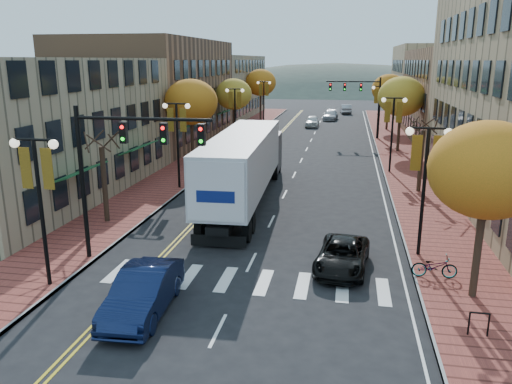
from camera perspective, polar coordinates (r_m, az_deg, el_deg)
The scene contains 32 objects.
ground at distance 19.27m, azimuth -2.83°, elevation -12.57°, with size 200.00×200.00×0.00m, color black.
sidewalk_left at distance 51.58m, azimuth -4.37°, elevation 5.00°, with size 4.00×85.00×0.15m, color brown.
sidewalk_right at distance 50.17m, azimuth 15.99°, elevation 4.19°, with size 4.00×85.00×0.15m, color brown.
building_left_near at distance 36.58m, azimuth -24.91°, elevation 6.63°, with size 12.00×22.00×9.00m, color #9E8966.
building_left_mid at distance 56.77m, azimuth -11.55°, elevation 11.17°, with size 12.00×24.00×11.00m, color brown.
building_left_far at distance 80.53m, azimuth -4.84°, elevation 11.88°, with size 12.00×26.00×9.50m, color #9E8966.
building_right_mid at distance 60.53m, azimuth 24.62°, elevation 9.88°, with size 15.00×24.00×10.00m, color brown.
building_right_far at distance 82.00m, azimuth 21.02°, elevation 11.55°, with size 15.00×20.00×11.00m, color #9E8966.
tree_left_a at distance 28.63m, azimuth -16.93°, elevation 0.83°, with size 0.28×0.28×4.20m.
tree_left_b at distance 42.80m, azimuth -7.43°, elevation 10.15°, with size 4.48×4.48×7.21m.
tree_left_c at distance 58.23m, azimuth -2.57°, elevation 11.09°, with size 4.16×4.16×6.69m.
tree_left_d at distance 75.83m, azimuth 0.53°, elevation 12.40°, with size 4.61×4.61×7.42m.
tree_right_a at distance 19.67m, azimuth 24.93°, elevation 2.27°, with size 4.16×4.16×6.69m.
tree_right_b at distance 35.62m, azimuth 18.31°, elevation 3.39°, with size 0.28×0.28×4.20m.
tree_right_c at distance 51.00m, azimuth 16.28°, elevation 10.43°, with size 4.48×4.48×7.21m.
tree_right_d at distance 66.92m, azimuth 14.96°, elevation 11.31°, with size 4.35×4.35×7.00m.
lamp_left_a at distance 20.73m, azimuth -23.62°, elevation 0.84°, with size 1.96×0.36×6.05m.
lamp_left_b at distance 34.90m, azimuth -9.00°, elevation 7.15°, with size 1.96×0.36×6.05m.
lamp_left_c at distance 52.13m, azimuth -2.42°, elevation 9.81°, with size 1.96×0.36×6.05m.
lamp_left_d at distance 69.74m, azimuth 0.90°, elevation 11.10°, with size 1.96×0.36×6.05m.
lamp_right_a at distance 23.36m, azimuth 18.83°, elevation 2.76°, with size 1.96×0.36×6.05m.
lamp_right_b at distance 41.04m, azimuth 15.38°, elevation 7.94°, with size 1.96×0.36×6.05m.
lamp_right_c at distance 58.92m, azimuth 13.99°, elevation 9.98°, with size 1.96×0.36×6.05m.
traffic_mast_near at distance 22.15m, azimuth -15.15°, elevation 4.07°, with size 6.10×0.35×7.00m.
traffic_mast_far at distance 58.78m, azimuth 12.03°, elevation 10.70°, with size 6.10×0.34×7.00m.
semi_truck at distance 31.73m, azimuth -1.12°, elevation 3.58°, with size 3.64×18.33×4.56m.
navy_sedan at distance 18.69m, azimuth -12.77°, elevation -11.08°, with size 1.72×4.94×1.63m, color #0D1737.
black_suv at distance 22.20m, azimuth 9.83°, elevation -7.16°, with size 2.10×4.55×1.27m, color black.
car_far_white at distance 69.36m, azimuth 6.44°, elevation 8.06°, with size 1.79×4.44×1.51m, color white.
car_far_silver at distance 77.56m, azimuth 8.52°, elevation 8.66°, with size 1.96×4.82×1.40m, color #9FA0A7.
car_far_oncoming at distance 87.52m, azimuth 10.22°, elevation 9.33°, with size 1.64×4.71×1.55m, color #A7A6AE.
bicycle at distance 22.05m, azimuth 19.72°, elevation -8.01°, with size 0.64×1.83×0.96m, color gray.
Camera 1 is at (3.99, -16.64, 8.88)m, focal length 35.00 mm.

